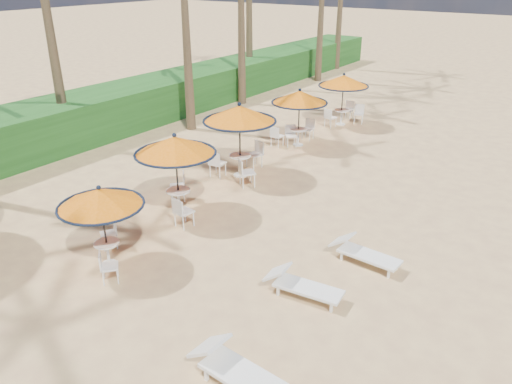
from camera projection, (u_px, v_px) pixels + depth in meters
ground at (256, 339)px, 10.00m from camera, size 160.00×160.00×0.00m
scrub_hedge at (164, 96)px, 24.92m from camera, size 3.00×40.00×1.80m
station_0 at (101, 205)px, 11.83m from camera, size 2.07×2.07×2.16m
station_1 at (176, 153)px, 14.38m from camera, size 2.40×2.40×2.50m
station_2 at (240, 123)px, 16.99m from camera, size 2.54×2.55×2.65m
station_3 at (298, 104)px, 20.10m from camera, size 2.29×2.31×2.39m
station_4 at (344, 87)px, 22.81m from camera, size 2.31×2.36×2.41m
lounger_near at (237, 370)px, 8.76m from camera, size 2.11×0.76×0.74m
lounger_mid at (301, 284)px, 11.19m from camera, size 1.86×0.78×0.65m
lounger_far at (362, 252)px, 12.46m from camera, size 1.84×0.65×0.65m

